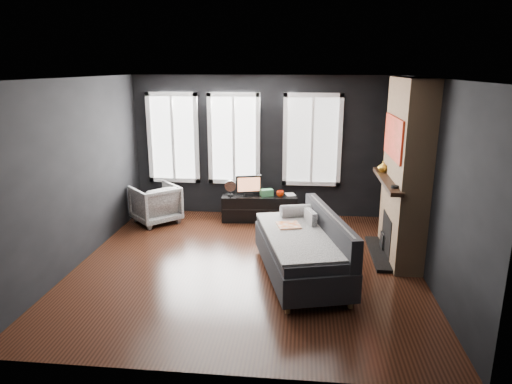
# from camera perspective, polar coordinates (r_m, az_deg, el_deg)

# --- Properties ---
(floor) EXTENTS (5.00, 5.00, 0.00)m
(floor) POSITION_cam_1_polar(r_m,az_deg,el_deg) (6.85, -1.10, -9.15)
(floor) COLOR black
(floor) RESTS_ON ground
(ceiling) EXTENTS (5.00, 5.00, 0.00)m
(ceiling) POSITION_cam_1_polar(r_m,az_deg,el_deg) (6.23, -1.23, 14.06)
(ceiling) COLOR white
(ceiling) RESTS_ON ground
(wall_back) EXTENTS (5.00, 0.02, 2.70)m
(wall_back) POSITION_cam_1_polar(r_m,az_deg,el_deg) (8.84, 0.82, 5.67)
(wall_back) COLOR black
(wall_back) RESTS_ON ground
(wall_left) EXTENTS (0.02, 5.00, 2.70)m
(wall_left) POSITION_cam_1_polar(r_m,az_deg,el_deg) (7.15, -21.49, 2.25)
(wall_left) COLOR black
(wall_left) RESTS_ON ground
(wall_right) EXTENTS (0.02, 5.00, 2.70)m
(wall_right) POSITION_cam_1_polar(r_m,az_deg,el_deg) (6.59, 20.95, 1.26)
(wall_right) COLOR black
(wall_right) RESTS_ON ground
(windows) EXTENTS (4.00, 0.16, 1.76)m
(windows) POSITION_cam_1_polar(r_m,az_deg,el_deg) (8.74, -2.19, 12.34)
(windows) COLOR white
(windows) RESTS_ON wall_back
(fireplace) EXTENTS (0.70, 1.62, 2.70)m
(fireplace) POSITION_cam_1_polar(r_m,az_deg,el_deg) (7.11, 18.20, 2.49)
(fireplace) COLOR #93724C
(fireplace) RESTS_ON floor
(sofa) EXTENTS (1.56, 2.32, 0.91)m
(sofa) POSITION_cam_1_polar(r_m,az_deg,el_deg) (6.38, 5.64, -6.68)
(sofa) COLOR black
(sofa) RESTS_ON floor
(stripe_pillow) EXTENTS (0.19, 0.35, 0.35)m
(stripe_pillow) POSITION_cam_1_polar(r_m,az_deg,el_deg) (6.71, 6.83, -3.74)
(stripe_pillow) COLOR gray
(stripe_pillow) RESTS_ON sofa
(armchair) EXTENTS (1.05, 1.05, 0.79)m
(armchair) POSITION_cam_1_polar(r_m,az_deg,el_deg) (8.76, -12.44, -1.22)
(armchair) COLOR silver
(armchair) RESTS_ON floor
(media_console) EXTENTS (1.45, 0.56, 0.49)m
(media_console) POSITION_cam_1_polar(r_m,az_deg,el_deg) (8.72, 0.43, -1.96)
(media_console) COLOR black
(media_console) RESTS_ON floor
(monitor) EXTENTS (0.50, 0.24, 0.44)m
(monitor) POSITION_cam_1_polar(r_m,az_deg,el_deg) (8.59, -0.92, 0.99)
(monitor) COLOR black
(monitor) RESTS_ON media_console
(desk_fan) EXTENTS (0.25, 0.25, 0.30)m
(desk_fan) POSITION_cam_1_polar(r_m,az_deg,el_deg) (8.61, -3.23, 0.53)
(desk_fan) COLOR #9B9B9B
(desk_fan) RESTS_ON media_console
(mug) EXTENTS (0.15, 0.12, 0.14)m
(mug) POSITION_cam_1_polar(r_m,az_deg,el_deg) (8.57, 3.04, -0.12)
(mug) COLOR red
(mug) RESTS_ON media_console
(book) EXTENTS (0.17, 0.07, 0.23)m
(book) POSITION_cam_1_polar(r_m,az_deg,el_deg) (8.65, 3.77, 0.33)
(book) COLOR #C2AD97
(book) RESTS_ON media_console
(storage_box) EXTENTS (0.27, 0.22, 0.13)m
(storage_box) POSITION_cam_1_polar(r_m,az_deg,el_deg) (8.61, 1.33, -0.06)
(storage_box) COLOR #397D4D
(storage_box) RESTS_ON media_console
(mantel_vase) EXTENTS (0.17, 0.18, 0.17)m
(mantel_vase) POSITION_cam_1_polar(r_m,az_deg,el_deg) (7.50, 15.61, 3.06)
(mantel_vase) COLOR gold
(mantel_vase) RESTS_ON fireplace
(mantel_clock) EXTENTS (0.11, 0.11, 0.04)m
(mantel_clock) POSITION_cam_1_polar(r_m,az_deg,el_deg) (6.56, 16.96, 0.63)
(mantel_clock) COLOR black
(mantel_clock) RESTS_ON fireplace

